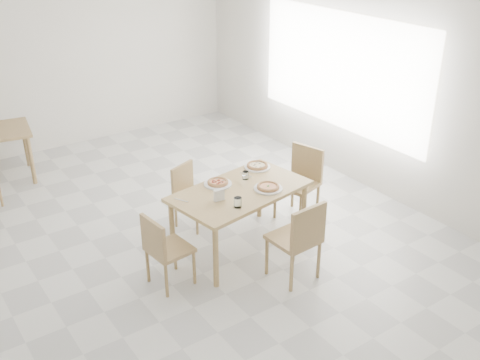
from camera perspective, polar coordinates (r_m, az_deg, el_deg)
room at (r=8.03m, az=10.08°, el=10.87°), size 7.28×7.00×7.00m
main_table at (r=6.19m, az=-0.00°, el=-1.64°), size 1.63×1.09×0.75m
chair_south at (r=5.76m, az=6.07°, el=-5.71°), size 0.47×0.47×0.91m
chair_north at (r=6.82m, az=-5.18°, el=-1.11°), size 0.49×0.49×0.77m
chair_west at (r=5.72m, az=-7.82°, el=-6.73°), size 0.44×0.44×0.81m
chair_east at (r=7.00m, az=6.25°, el=0.30°), size 0.55×0.55×0.90m
plate_margherita at (r=6.17m, az=2.87°, el=-0.86°), size 0.32×0.32×0.02m
plate_mushroom at (r=6.67m, az=1.77°, el=1.33°), size 0.31×0.31×0.02m
plate_pepperoni at (r=6.26m, az=-2.26°, el=-0.40°), size 0.31×0.31×0.02m
pizza_margherita at (r=6.16m, az=2.88°, el=-0.67°), size 0.29×0.29×0.03m
pizza_mushroom at (r=6.66m, az=1.78°, el=1.51°), size 0.33×0.33×0.03m
pizza_pepperoni at (r=6.25m, az=-2.26°, el=-0.21°), size 0.30×0.30×0.03m
tumbler_a at (r=5.78m, az=-0.22°, el=-2.29°), size 0.08×0.08×0.11m
tumbler_b at (r=6.37m, az=0.57°, el=0.48°), size 0.07×0.07×0.09m
napkin_holder at (r=5.89m, az=-2.15°, el=-1.59°), size 0.13×0.08×0.14m
fork_a at (r=6.48m, az=0.60°, el=0.53°), size 0.06×0.17×0.01m
fork_b at (r=5.96m, az=-6.00°, el=-2.06°), size 0.09×0.16×0.01m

